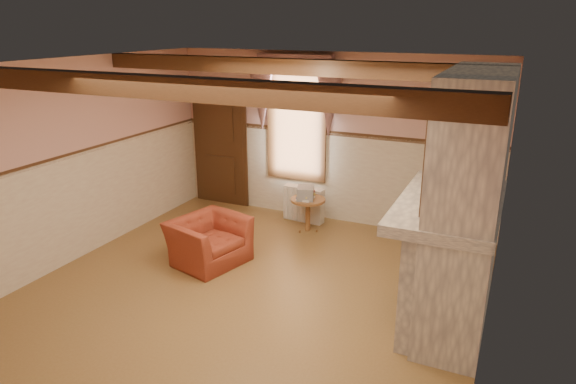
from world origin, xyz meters
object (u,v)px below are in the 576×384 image
at_px(oil_lamp, 459,172).
at_px(bowl, 452,193).
at_px(radiator, 304,204).
at_px(mantel_clock, 458,176).
at_px(armchair, 209,241).
at_px(side_table, 308,215).

bearing_deg(oil_lamp, bowl, -90.00).
relative_size(radiator, mantel_clock, 2.92).
bearing_deg(bowl, armchair, -179.26).
bearing_deg(bowl, radiator, 142.53).
distance_m(armchair, bowl, 3.38).
xyz_separation_m(armchair, oil_lamp, (3.18, 0.59, 1.24)).
distance_m(radiator, bowl, 3.46).
bearing_deg(mantel_clock, bowl, -90.00).
bearing_deg(armchair, radiator, -1.30).
bearing_deg(armchair, mantel_clock, -65.49).
bearing_deg(mantel_clock, armchair, -170.59).
xyz_separation_m(radiator, bowl, (2.59, -1.98, 1.16)).
distance_m(mantel_clock, oil_lamp, 0.08).
height_order(radiator, mantel_clock, mantel_clock).
relative_size(armchair, bowl, 2.79).
bearing_deg(side_table, radiator, 121.26).
distance_m(side_table, mantel_clock, 2.89).
relative_size(radiator, bowl, 1.98).
xyz_separation_m(mantel_clock, oil_lamp, (0.00, 0.06, 0.04)).
xyz_separation_m(radiator, mantel_clock, (2.59, -1.50, 1.22)).
bearing_deg(oil_lamp, mantel_clock, -90.00).
distance_m(bowl, mantel_clock, 0.49).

